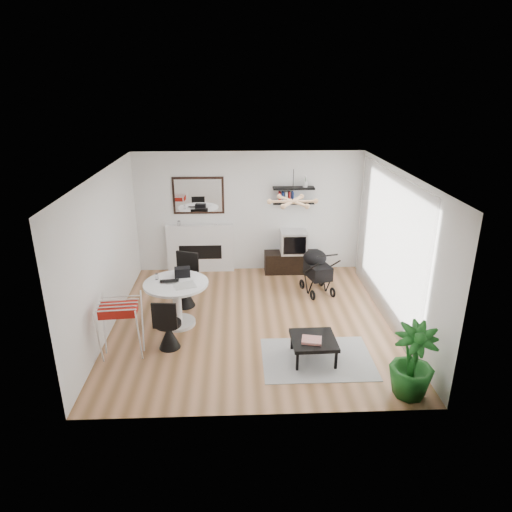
{
  "coord_description": "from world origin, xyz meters",
  "views": [
    {
      "loc": [
        -0.25,
        -7.32,
        4.08
      ],
      "look_at": [
        0.07,
        0.4,
        1.11
      ],
      "focal_mm": 32.0,
      "sensor_mm": 36.0,
      "label": 1
    }
  ],
  "objects_px": {
    "fireplace": "(200,242)",
    "coffee_table": "(314,341)",
    "potted_plant": "(413,361)",
    "tv_console": "(292,262)",
    "crt_tv": "(293,242)",
    "dining_table": "(177,297)",
    "drying_rack": "(121,328)",
    "stroller": "(317,273)"
  },
  "relations": [
    {
      "from": "drying_rack",
      "to": "stroller",
      "type": "height_order",
      "value": "stroller"
    },
    {
      "from": "fireplace",
      "to": "stroller",
      "type": "relative_size",
      "value": 2.21
    },
    {
      "from": "fireplace",
      "to": "drying_rack",
      "type": "height_order",
      "value": "fireplace"
    },
    {
      "from": "fireplace",
      "to": "coffee_table",
      "type": "bearing_deg",
      "value": -61.48
    },
    {
      "from": "tv_console",
      "to": "stroller",
      "type": "relative_size",
      "value": 1.27
    },
    {
      "from": "crt_tv",
      "to": "potted_plant",
      "type": "distance_m",
      "value": 4.57
    },
    {
      "from": "dining_table",
      "to": "drying_rack",
      "type": "distance_m",
      "value": 1.24
    },
    {
      "from": "tv_console",
      "to": "fireplace",
      "type": "bearing_deg",
      "value": 175.83
    },
    {
      "from": "crt_tv",
      "to": "stroller",
      "type": "xyz_separation_m",
      "value": [
        0.36,
        -1.06,
        -0.3
      ]
    },
    {
      "from": "fireplace",
      "to": "drying_rack",
      "type": "xyz_separation_m",
      "value": [
        -0.98,
        -3.47,
        -0.18
      ]
    },
    {
      "from": "dining_table",
      "to": "crt_tv",
      "type": "bearing_deg",
      "value": 45.04
    },
    {
      "from": "fireplace",
      "to": "potted_plant",
      "type": "height_order",
      "value": "fireplace"
    },
    {
      "from": "fireplace",
      "to": "dining_table",
      "type": "height_order",
      "value": "fireplace"
    },
    {
      "from": "drying_rack",
      "to": "potted_plant",
      "type": "height_order",
      "value": "potted_plant"
    },
    {
      "from": "fireplace",
      "to": "crt_tv",
      "type": "height_order",
      "value": "fireplace"
    },
    {
      "from": "stroller",
      "to": "coffee_table",
      "type": "relative_size",
      "value": 1.4
    },
    {
      "from": "stroller",
      "to": "coffee_table",
      "type": "bearing_deg",
      "value": -115.37
    },
    {
      "from": "fireplace",
      "to": "stroller",
      "type": "distance_m",
      "value": 2.75
    },
    {
      "from": "fireplace",
      "to": "tv_console",
      "type": "height_order",
      "value": "fireplace"
    },
    {
      "from": "drying_rack",
      "to": "potted_plant",
      "type": "xyz_separation_m",
      "value": [
        4.17,
        -1.12,
        0.03
      ]
    },
    {
      "from": "dining_table",
      "to": "drying_rack",
      "type": "bearing_deg",
      "value": -127.17
    },
    {
      "from": "tv_console",
      "to": "dining_table",
      "type": "xyz_separation_m",
      "value": [
        -2.31,
        -2.33,
        0.31
      ]
    },
    {
      "from": "coffee_table",
      "to": "potted_plant",
      "type": "distance_m",
      "value": 1.52
    },
    {
      "from": "crt_tv",
      "to": "drying_rack",
      "type": "distance_m",
      "value": 4.53
    },
    {
      "from": "fireplace",
      "to": "tv_console",
      "type": "distance_m",
      "value": 2.13
    },
    {
      "from": "tv_console",
      "to": "crt_tv",
      "type": "height_order",
      "value": "crt_tv"
    },
    {
      "from": "stroller",
      "to": "potted_plant",
      "type": "bearing_deg",
      "value": -92.52
    },
    {
      "from": "stroller",
      "to": "dining_table",
      "type": "bearing_deg",
      "value": -169.54
    },
    {
      "from": "drying_rack",
      "to": "tv_console",
      "type": "bearing_deg",
      "value": 42.64
    },
    {
      "from": "tv_console",
      "to": "potted_plant",
      "type": "bearing_deg",
      "value": -75.85
    },
    {
      "from": "tv_console",
      "to": "dining_table",
      "type": "distance_m",
      "value": 3.3
    },
    {
      "from": "tv_console",
      "to": "potted_plant",
      "type": "xyz_separation_m",
      "value": [
        1.12,
        -4.44,
        0.3
      ]
    },
    {
      "from": "drying_rack",
      "to": "fireplace",
      "type": "bearing_deg",
      "value": 69.45
    },
    {
      "from": "drying_rack",
      "to": "stroller",
      "type": "xyz_separation_m",
      "value": [
        3.44,
        2.26,
        -0.08
      ]
    },
    {
      "from": "tv_console",
      "to": "crt_tv",
      "type": "distance_m",
      "value": 0.49
    },
    {
      "from": "fireplace",
      "to": "crt_tv",
      "type": "bearing_deg",
      "value": -4.22
    },
    {
      "from": "crt_tv",
      "to": "dining_table",
      "type": "relative_size",
      "value": 0.52
    },
    {
      "from": "crt_tv",
      "to": "dining_table",
      "type": "height_order",
      "value": "crt_tv"
    },
    {
      "from": "coffee_table",
      "to": "dining_table",
      "type": "bearing_deg",
      "value": 152.0
    },
    {
      "from": "coffee_table",
      "to": "crt_tv",
      "type": "bearing_deg",
      "value": 88.46
    },
    {
      "from": "tv_console",
      "to": "stroller",
      "type": "bearing_deg",
      "value": -70.31
    },
    {
      "from": "crt_tv",
      "to": "dining_table",
      "type": "distance_m",
      "value": 3.3
    }
  ]
}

